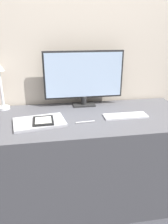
# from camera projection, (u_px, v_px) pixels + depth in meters

# --- Properties ---
(ground_plane) EXTENTS (10.00, 10.00, 0.00)m
(ground_plane) POSITION_uv_depth(u_px,v_px,m) (92.00, 213.00, 1.69)
(ground_plane) COLOR #38383D
(wall_back) EXTENTS (3.60, 0.05, 2.40)m
(wall_back) POSITION_uv_depth(u_px,v_px,m) (81.00, 46.00, 1.78)
(wall_back) COLOR beige
(wall_back) RESTS_ON ground_plane
(desk) EXTENTS (1.53, 0.67, 0.73)m
(desk) POSITION_uv_depth(u_px,v_px,m) (88.00, 159.00, 1.74)
(desk) COLOR #4C4C51
(desk) RESTS_ON ground_plane
(monitor) EXTENTS (0.64, 0.11, 0.45)m
(monitor) POSITION_uv_depth(u_px,v_px,m) (84.00, 77.00, 1.75)
(monitor) COLOR #262626
(monitor) RESTS_ON desk
(keyboard) EXTENTS (0.32, 0.11, 0.01)m
(keyboard) POSITION_uv_depth(u_px,v_px,m) (125.00, 116.00, 1.60)
(keyboard) COLOR silver
(keyboard) RESTS_ON desk
(laptop) EXTENTS (0.37, 0.28, 0.02)m
(laptop) POSITION_uv_depth(u_px,v_px,m) (39.00, 122.00, 1.49)
(laptop) COLOR #A3A3A8
(laptop) RESTS_ON desk
(ereader) EXTENTS (0.14, 0.17, 0.01)m
(ereader) POSITION_uv_depth(u_px,v_px,m) (43.00, 121.00, 1.47)
(ereader) COLOR black
(ereader) RESTS_ON laptop
(desk_lamp) EXTENTS (0.09, 0.09, 0.38)m
(desk_lamp) POSITION_uv_depth(u_px,v_px,m) (0.00, 79.00, 1.67)
(desk_lamp) COLOR white
(desk_lamp) RESTS_ON desk
(pen) EXTENTS (0.13, 0.02, 0.01)m
(pen) POSITION_uv_depth(u_px,v_px,m) (85.00, 122.00, 1.50)
(pen) COLOR silver
(pen) RESTS_ON desk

